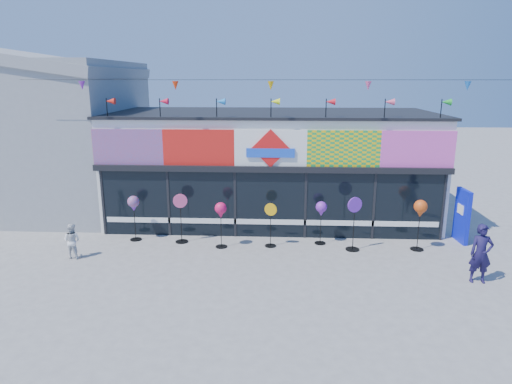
# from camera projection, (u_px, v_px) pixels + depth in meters

# --- Properties ---
(ground) EXTENTS (80.00, 80.00, 0.00)m
(ground) POSITION_uv_depth(u_px,v_px,m) (267.00, 279.00, 12.53)
(ground) COLOR gray
(ground) RESTS_ON ground
(kite_shop) EXTENTS (16.00, 5.70, 5.31)m
(kite_shop) POSITION_uv_depth(u_px,v_px,m) (272.00, 165.00, 17.78)
(kite_shop) COLOR white
(kite_shop) RESTS_ON ground
(neighbour_building) EXTENTS (8.18, 7.20, 6.87)m
(neighbour_building) POSITION_uv_depth(u_px,v_px,m) (33.00, 131.00, 19.01)
(neighbour_building) COLOR gray
(neighbour_building) RESTS_ON ground
(blue_sign) EXTENTS (0.20, 0.91, 1.80)m
(blue_sign) POSITION_uv_depth(u_px,v_px,m) (462.00, 216.00, 15.17)
(blue_sign) COLOR #0D1AC8
(blue_sign) RESTS_ON ground
(spinner_0) EXTENTS (0.39, 0.39, 1.55)m
(spinner_0) POSITION_uv_depth(u_px,v_px,m) (134.00, 205.00, 15.22)
(spinner_0) COLOR black
(spinner_0) RESTS_ON ground
(spinner_1) EXTENTS (0.46, 0.42, 1.66)m
(spinner_1) POSITION_uv_depth(u_px,v_px,m) (181.00, 217.00, 15.10)
(spinner_1) COLOR black
(spinner_1) RESTS_ON ground
(spinner_2) EXTENTS (0.38, 0.38, 1.51)m
(spinner_2) POSITION_uv_depth(u_px,v_px,m) (221.00, 212.00, 14.57)
(spinner_2) COLOR black
(spinner_2) RESTS_ON ground
(spinner_3) EXTENTS (0.40, 0.37, 1.46)m
(spinner_3) POSITION_uv_depth(u_px,v_px,m) (271.00, 224.00, 14.75)
(spinner_3) COLOR black
(spinner_3) RESTS_ON ground
(spinner_4) EXTENTS (0.37, 0.37, 1.45)m
(spinner_4) POSITION_uv_depth(u_px,v_px,m) (321.00, 210.00, 14.90)
(spinner_4) COLOR black
(spinner_4) RESTS_ON ground
(spinner_5) EXTENTS (0.47, 0.45, 1.75)m
(spinner_5) POSITION_uv_depth(u_px,v_px,m) (354.00, 222.00, 14.40)
(spinner_5) COLOR black
(spinner_5) RESTS_ON ground
(spinner_6) EXTENTS (0.42, 0.42, 1.65)m
(spinner_6) POSITION_uv_depth(u_px,v_px,m) (420.00, 210.00, 14.32)
(spinner_6) COLOR black
(spinner_6) RESTS_ON ground
(adult_man) EXTENTS (0.61, 0.42, 1.62)m
(adult_man) POSITION_uv_depth(u_px,v_px,m) (481.00, 254.00, 12.14)
(adult_man) COLOR #19133E
(adult_man) RESTS_ON ground
(child) EXTENTS (0.57, 0.38, 1.09)m
(child) POSITION_uv_depth(u_px,v_px,m) (72.00, 241.00, 13.87)
(child) COLOR silver
(child) RESTS_ON ground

